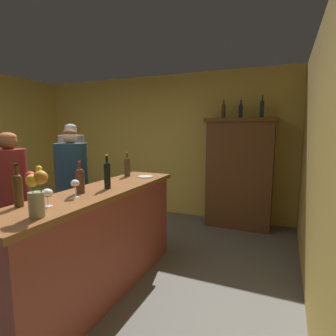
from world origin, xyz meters
name	(u,v)px	position (x,y,z in m)	size (l,w,h in m)	color
floor	(40,284)	(0.00, 0.00, 0.00)	(7.42, 7.42, 0.00)	#65635C
wall_back	(158,145)	(0.00, 2.91, 1.31)	(5.19, 0.12, 2.61)	gold
bar_counter	(99,242)	(0.68, 0.13, 0.53)	(0.54, 2.26, 1.04)	brown
display_cabinet	(239,171)	(1.62, 2.59, 0.93)	(1.11, 0.47, 1.79)	brown
wine_bottle_riesling	(107,174)	(0.73, 0.23, 1.19)	(0.06, 0.06, 0.33)	black
wine_bottle_pinot	(80,179)	(0.62, -0.02, 1.17)	(0.08, 0.08, 0.29)	#4C2D20
wine_bottle_rose	(18,188)	(0.50, -0.54, 1.18)	(0.07, 0.07, 0.32)	#463417
wine_bottle_syrah	(127,166)	(0.53, 0.91, 1.17)	(0.07, 0.07, 0.30)	#42331C
wine_glass_front	(47,194)	(0.69, -0.46, 1.14)	(0.08, 0.08, 0.14)	white
wine_glass_mid	(75,184)	(0.69, -0.16, 1.16)	(0.07, 0.07, 0.15)	white
flower_arrangement	(36,192)	(0.83, -0.66, 1.21)	(0.16, 0.12, 0.33)	tan
cheese_plate	(145,177)	(0.76, 0.94, 1.05)	(0.18, 0.18, 0.01)	white
display_bottle_left	(224,110)	(1.33, 2.59, 1.92)	(0.07, 0.07, 0.31)	#493414
display_bottle_midleft	(241,110)	(1.61, 2.59, 1.91)	(0.06, 0.06, 0.29)	#202236
display_bottle_center	(262,108)	(1.93, 2.59, 1.94)	(0.06, 0.06, 0.35)	#1E2B38
patron_near_entrance	(73,173)	(-0.77, 1.38, 0.92)	(0.39, 0.39, 1.70)	maroon
patron_in_navy	(72,189)	(-0.14, 0.69, 0.87)	(0.40, 0.40, 1.62)	#456E44
patron_tall	(12,198)	(-0.40, 0.06, 0.87)	(0.34, 0.34, 1.58)	#B1A395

